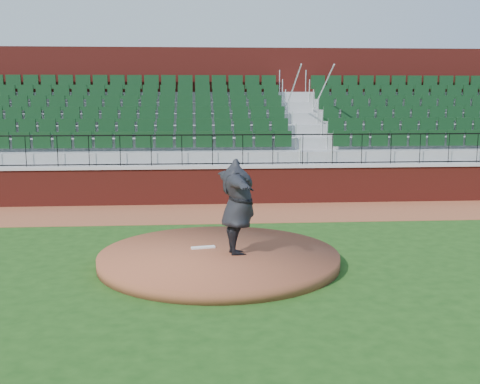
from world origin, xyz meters
The scene contains 10 objects.
ground centered at (0.00, 0.00, 0.00)m, with size 90.00×90.00×0.00m, color #1A4212.
warning_track centered at (0.00, 5.40, 0.01)m, with size 34.00×3.20×0.01m, color brown.
field_wall centered at (0.00, 7.00, 0.60)m, with size 34.00×0.35×1.20m, color maroon.
wall_cap centered at (0.00, 7.00, 1.25)m, with size 34.00×0.45×0.10m, color #B7B7B7.
wall_railing centered at (0.00, 7.00, 1.80)m, with size 34.00×0.05×1.00m, color black, non-canonical shape.
seating_stands centered at (0.00, 9.72, 2.30)m, with size 34.00×5.10×4.60m, color gray, non-canonical shape.
concourse_wall centered at (0.00, 12.52, 2.75)m, with size 34.00×0.50×5.50m, color maroon.
pitchers_mound centered at (-0.58, -0.19, 0.12)m, with size 5.20×5.20×0.25m, color brown.
pitching_rubber centered at (-0.92, 0.24, 0.27)m, with size 0.53×0.13×0.04m, color white.
pitcher centered at (-0.18, -0.29, 1.28)m, with size 2.53×0.69×2.06m, color black.
Camera 1 is at (-1.07, -12.78, 3.68)m, focal length 44.91 mm.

